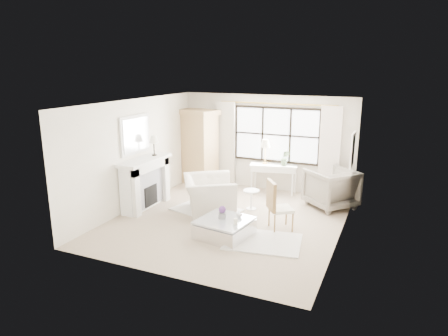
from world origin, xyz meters
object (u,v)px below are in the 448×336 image
(console_table, at_px, (273,178))
(armoire, at_px, (199,147))
(club_armchair, at_px, (209,195))
(coffee_table, at_px, (224,228))

(console_table, bearing_deg, armoire, 170.30)
(club_armchair, xyz_separation_m, coffee_table, (0.92, -1.16, -0.25))
(console_table, bearing_deg, club_armchair, -125.81)
(armoire, xyz_separation_m, club_armchair, (1.32, -2.08, -0.70))
(armoire, relative_size, club_armchair, 1.67)
(armoire, bearing_deg, coffee_table, -36.37)
(console_table, xyz_separation_m, club_armchair, (-0.94, -2.19, 0.04))
(console_table, relative_size, club_armchair, 1.02)
(armoire, distance_m, club_armchair, 2.56)
(coffee_table, bearing_deg, club_armchair, 136.82)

